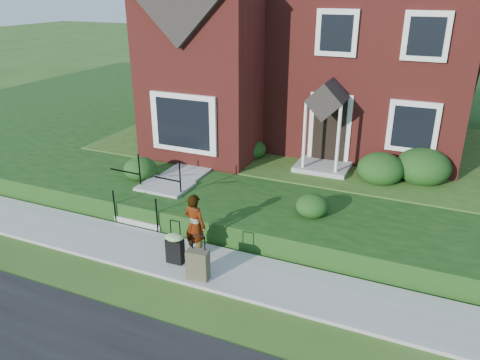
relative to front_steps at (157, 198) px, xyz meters
The scene contains 10 objects.
ground 3.14m from the front_steps, 36.42° to the right, with size 120.00×120.00×0.00m, color #2D5119.
sidewalk 3.14m from the front_steps, 36.42° to the right, with size 60.00×1.60×0.08m, color #9E9B93.
terrace 11.15m from the front_steps, 54.33° to the left, with size 44.00×20.00×0.60m, color #143C10.
walkway 3.16m from the front_steps, 90.00° to the left, with size 1.20×6.00×0.06m, color #9E9B93.
main_house 9.41m from the front_steps, 73.56° to the left, with size 10.40×10.20×9.40m.
front_steps is the anchor object (origin of this frame).
foundation_shrubs 4.50m from the front_steps, 45.34° to the left, with size 9.95×4.58×1.08m.
woman 2.63m from the front_steps, 37.30° to the right, with size 0.55×0.36×1.52m, color #999999.
suitcase_black 2.74m from the front_steps, 48.55° to the right, with size 0.44×0.36×1.03m.
suitcase_olive 3.52m from the front_steps, 42.91° to the right, with size 0.49×0.31×1.01m.
Camera 1 is at (4.27, -7.88, 5.85)m, focal length 35.00 mm.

